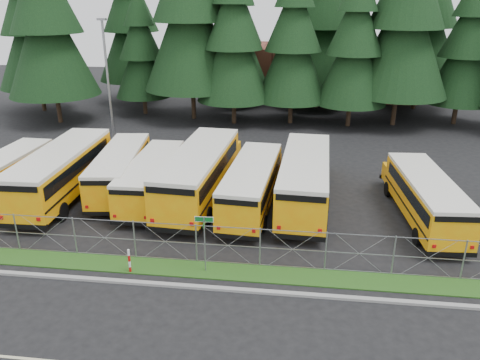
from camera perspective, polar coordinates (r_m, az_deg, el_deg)
name	(u,v)px	position (r m, az deg, el deg)	size (l,w,h in m)	color
ground	(221,253)	(23.41, -2.32, -8.82)	(120.00, 120.00, 0.00)	black
curb	(210,288)	(20.81, -3.73, -12.98)	(50.00, 0.25, 0.12)	gray
grass_verge	(215,271)	(21.97, -3.05, -10.99)	(50.00, 1.40, 0.06)	#174112
chainlink_fence	(217,245)	(22.06, -2.78, -7.90)	(44.00, 0.10, 2.00)	gray
brick_building	(320,71)	(60.58, 9.69, 13.01)	(22.00, 10.00, 6.00)	brown
bus_0	(8,175)	(32.90, -26.45, 0.55)	(2.31, 9.78, 2.56)	orange
bus_1	(65,172)	(31.10, -20.57, 0.88)	(2.80, 11.88, 3.11)	orange
bus_2	(122,170)	(31.06, -14.23, 1.17)	(2.40, 10.18, 2.67)	orange
bus_3	(154,178)	(29.36, -10.49, 0.20)	(2.34, 9.90, 2.60)	orange
bus_4	(201,174)	(28.82, -4.77, 0.75)	(2.90, 12.27, 3.22)	orange
bus_5	(253,185)	(27.62, 1.56, -0.65)	(2.49, 10.53, 2.76)	orange
bus_6	(305,180)	(28.22, 7.92, 0.01)	(2.79, 11.81, 3.10)	orange
bus_east	(423,198)	(27.96, 21.44, -2.05)	(2.40, 10.17, 2.67)	orange
street_sign	(204,232)	(20.98, -4.36, -6.38)	(0.84, 0.55, 2.81)	gray
striped_bollard	(129,261)	(22.14, -13.33, -9.60)	(0.11, 0.11, 1.20)	#B20C0C
light_standard	(108,78)	(40.70, -15.82, 11.91)	(0.70, 0.35, 10.14)	gray
conifer_0	(31,26)	(54.89, -24.08, 16.80)	(8.01, 8.01, 17.71)	black
conifer_1	(46,23)	(48.88, -22.56, 17.31)	(8.53, 8.53, 18.87)	black
conifer_2	(141,52)	(50.35, -11.98, 14.98)	(5.75, 5.75, 12.72)	black
conifer_3	(190,10)	(47.24, -6.11, 19.86)	(9.44, 9.44, 20.87)	black
conifer_4	(234,41)	(45.28, -0.78, 16.61)	(7.10, 7.10, 15.69)	black
conifer_5	(293,43)	(45.64, 6.50, 16.29)	(6.92, 6.92, 15.31)	black
conifer_6	(355,47)	(45.48, 13.79, 15.52)	(6.72, 6.72, 14.86)	black
conifer_7	(406,17)	(46.94, 19.55, 18.21)	(9.00, 9.00, 19.90)	black
conifer_8	(466,49)	(49.76, 25.84, 14.13)	(6.41, 6.41, 14.17)	black
conifer_10	(131,23)	(56.57, -13.15, 18.10)	(7.97, 7.97, 17.63)	black
conifer_11	(238,36)	(53.04, -0.29, 17.11)	(6.88, 6.88, 15.21)	black
conifer_12	(321,19)	(52.85, 9.90, 18.75)	(8.50, 8.50, 18.81)	black
conifer_13	(426,18)	(54.90, 21.68, 17.91)	(8.68, 8.68, 19.19)	black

